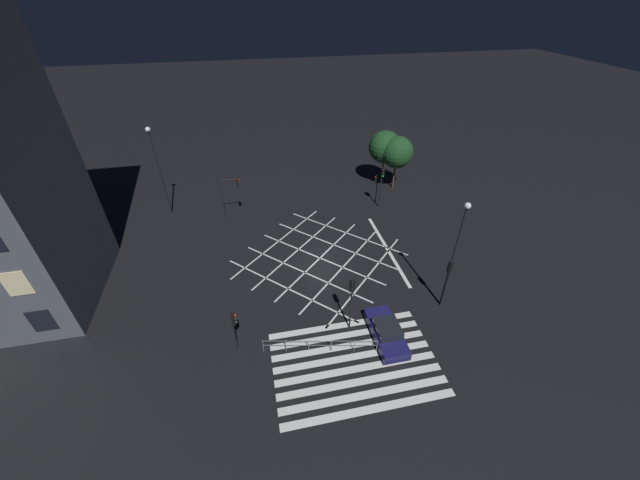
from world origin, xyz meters
TOP-DOWN VIEW (x-y plane):
  - ground_plane at (0.00, 0.00)m, footprint 200.00×200.00m
  - road_markings at (0.31, -7.26)m, footprint 15.70×22.16m
  - traffic_light_nw_main at (-7.23, 8.16)m, footprint 1.96×0.36m
  - traffic_light_ne_cross at (8.04, 7.28)m, footprint 0.36×0.39m
  - traffic_light_ne_main at (7.86, 8.22)m, footprint 0.39×0.36m
  - traffic_light_se_cross at (7.76, -7.31)m, footprint 0.36×0.39m
  - traffic_light_median_south at (0.43, -7.97)m, footprint 0.36×0.39m
  - traffic_light_sw_main at (-7.25, -8.22)m, footprint 0.39×0.36m
  - street_lamp_east at (-13.79, 10.67)m, footprint 0.48×0.48m
  - street_lamp_west at (7.81, -7.25)m, footprint 0.43×0.43m
  - street_tree_near at (10.18, 12.58)m, footprint 3.67×3.67m
  - street_tree_far at (11.15, 11.27)m, footprint 3.57×3.57m
  - waiting_car at (2.61, -9.46)m, footprint 1.81×4.35m
  - pedestrian_railing at (-2.01, -9.56)m, footprint 7.36×1.58m

SIDE VIEW (x-z plane):
  - ground_plane at x=0.00m, z-range 0.00..0.00m
  - road_markings at x=0.31m, z-range 0.00..0.01m
  - waiting_car at x=2.61m, z-range -0.05..1.33m
  - pedestrian_railing at x=-2.01m, z-range 0.15..1.20m
  - traffic_light_ne_main at x=7.86m, z-range 0.72..4.07m
  - traffic_light_sw_main at x=-7.25m, z-range 0.72..4.08m
  - traffic_light_se_cross at x=7.76m, z-range 0.89..5.07m
  - traffic_light_median_south at x=0.43m, z-range 0.94..5.40m
  - traffic_light_ne_cross at x=8.04m, z-range 0.96..5.49m
  - traffic_light_nw_main at x=-7.23m, z-range 1.03..5.60m
  - street_tree_far at x=11.15m, z-range 1.29..7.45m
  - street_tree_near at x=10.18m, z-range 1.35..7.73m
  - street_lamp_west at x=7.81m, z-range 1.23..10.07m
  - street_lamp_east at x=-13.79m, z-range 1.57..10.70m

